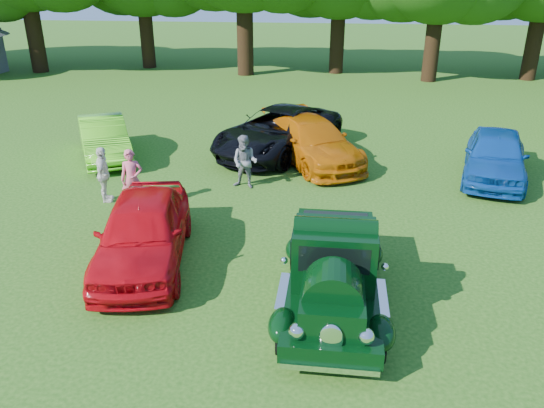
# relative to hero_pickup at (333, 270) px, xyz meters

# --- Properties ---
(ground) EXTENTS (120.00, 120.00, 0.00)m
(ground) POSITION_rel_hero_pickup_xyz_m (-0.53, 0.06, -0.73)
(ground) COLOR #1C4A11
(ground) RESTS_ON ground
(hero_pickup) EXTENTS (2.00, 4.31, 1.68)m
(hero_pickup) POSITION_rel_hero_pickup_xyz_m (0.00, 0.00, 0.00)
(hero_pickup) COLOR black
(hero_pickup) RESTS_ON ground
(red_convertible) EXTENTS (2.49, 4.53, 1.46)m
(red_convertible) POSITION_rel_hero_pickup_xyz_m (-3.95, 1.09, 0.00)
(red_convertible) COLOR #BB0810
(red_convertible) RESTS_ON ground
(back_car_lime) EXTENTS (3.15, 4.20, 1.33)m
(back_car_lime) POSITION_rel_hero_pickup_xyz_m (-7.61, 7.62, -0.07)
(back_car_lime) COLOR #54CD1B
(back_car_lime) RESTS_ON ground
(back_car_black) EXTENTS (4.58, 5.96, 1.50)m
(back_car_black) POSITION_rel_hero_pickup_xyz_m (-2.00, 8.85, 0.02)
(back_car_black) COLOR black
(back_car_black) RESTS_ON ground
(back_car_orange) EXTENTS (4.01, 5.13, 1.39)m
(back_car_orange) POSITION_rel_hero_pickup_xyz_m (-0.82, 8.04, -0.04)
(back_car_orange) COLOR #B85A06
(back_car_orange) RESTS_ON ground
(back_car_blue) EXTENTS (2.70, 4.54, 1.45)m
(back_car_blue) POSITION_rel_hero_pickup_xyz_m (4.63, 7.19, -0.01)
(back_car_blue) COLOR #0D3E93
(back_car_blue) RESTS_ON ground
(spectator_pink) EXTENTS (0.66, 0.53, 1.56)m
(spectator_pink) POSITION_rel_hero_pickup_xyz_m (-5.22, 3.85, 0.05)
(spectator_pink) COLOR #DB5A72
(spectator_pink) RESTS_ON ground
(spectator_grey) EXTENTS (0.84, 0.71, 1.53)m
(spectator_grey) POSITION_rel_hero_pickup_xyz_m (-2.57, 5.57, 0.03)
(spectator_grey) COLOR slate
(spectator_grey) RESTS_ON ground
(spectator_white) EXTENTS (0.58, 0.95, 1.51)m
(spectator_white) POSITION_rel_hero_pickup_xyz_m (-6.11, 4.13, 0.02)
(spectator_white) COLOR silver
(spectator_white) RESTS_ON ground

